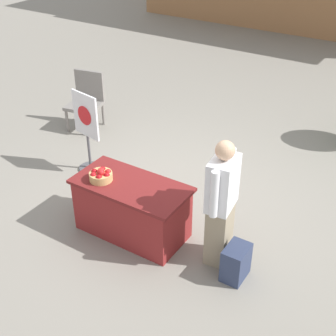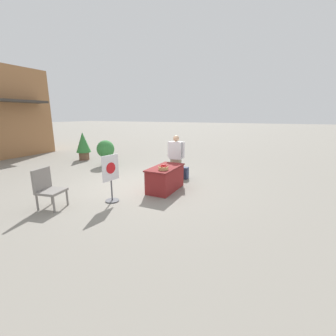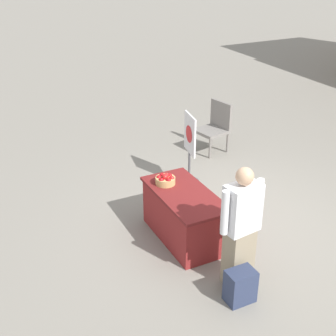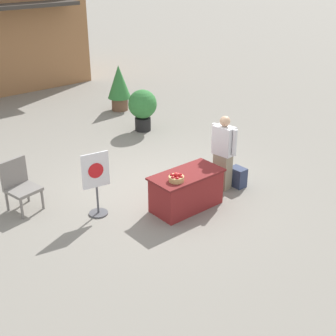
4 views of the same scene
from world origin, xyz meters
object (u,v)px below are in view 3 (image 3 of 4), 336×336
object	(u,v)px
display_table	(184,215)
backpack	(240,286)
poster_board	(190,148)
patio_chair	(216,125)
apple_basket	(165,179)
person_visitor	(241,227)

from	to	relation	value
display_table	backpack	bearing A→B (deg)	-1.11
poster_board	patio_chair	xyz separation A→B (m)	(-1.01, 1.15, -0.12)
display_table	poster_board	size ratio (longest dim) A/B	1.14
backpack	patio_chair	size ratio (longest dim) A/B	0.42
display_table	poster_board	world-z (taller)	poster_board
poster_board	backpack	bearing A→B (deg)	82.77
apple_basket	poster_board	xyz separation A→B (m)	(-1.09, 1.00, -0.13)
person_visitor	patio_chair	size ratio (longest dim) A/B	1.59
backpack	display_table	bearing A→B (deg)	178.89
poster_board	patio_chair	size ratio (longest dim) A/B	1.26
display_table	backpack	world-z (taller)	display_table
apple_basket	poster_board	world-z (taller)	poster_board
backpack	patio_chair	distance (m)	4.42
backpack	poster_board	xyz separation A→B (m)	(-2.89, 0.91, 0.45)
display_table	person_visitor	world-z (taller)	person_visitor
person_visitor	apple_basket	bearing A→B (deg)	2.80
apple_basket	patio_chair	bearing A→B (deg)	134.34
person_visitor	backpack	world-z (taller)	person_visitor
poster_board	patio_chair	world-z (taller)	poster_board
display_table	patio_chair	size ratio (longest dim) A/B	1.43
display_table	person_visitor	size ratio (longest dim) A/B	0.90
display_table	apple_basket	size ratio (longest dim) A/B	5.05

